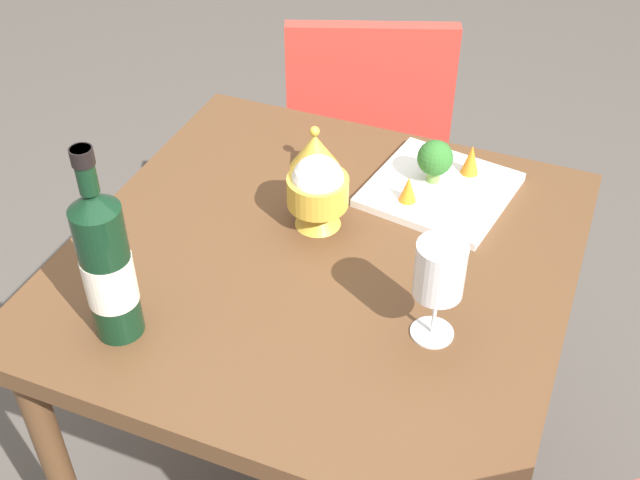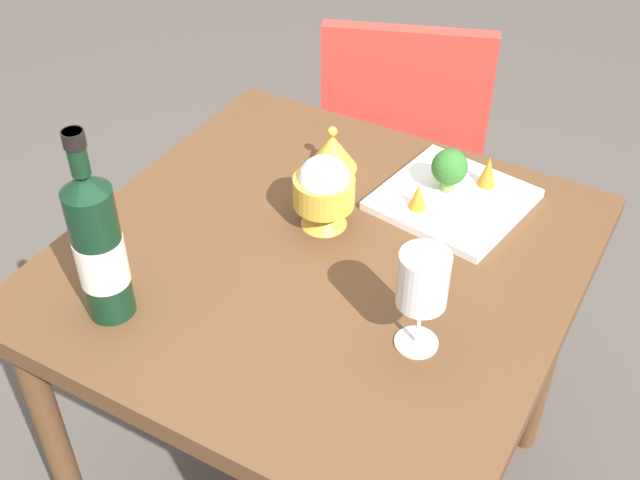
% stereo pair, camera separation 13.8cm
% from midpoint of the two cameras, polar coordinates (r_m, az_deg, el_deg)
% --- Properties ---
extents(dining_table, '(0.85, 0.85, 0.73)m').
position_cam_midpoint_polar(dining_table, '(1.46, -2.71, -3.70)').
color(dining_table, brown).
rests_on(dining_table, ground_plane).
extents(chair_near_window, '(0.51, 0.51, 0.85)m').
position_cam_midpoint_polar(chair_near_window, '(2.10, 1.46, 7.86)').
color(chair_near_window, red).
rests_on(chair_near_window, ground_plane).
extents(wine_bottle, '(0.08, 0.08, 0.34)m').
position_cam_midpoint_polar(wine_bottle, '(1.24, -17.98, -1.84)').
color(wine_bottle, black).
rests_on(wine_bottle, dining_table).
extents(wine_glass, '(0.08, 0.08, 0.18)m').
position_cam_midpoint_polar(wine_glass, '(1.18, 5.16, -2.43)').
color(wine_glass, white).
rests_on(wine_glass, dining_table).
extents(rice_bowl, '(0.11, 0.11, 0.14)m').
position_cam_midpoint_polar(rice_bowl, '(1.42, -2.95, 3.40)').
color(rice_bowl, gold).
rests_on(rice_bowl, dining_table).
extents(rice_bowl_lid, '(0.10, 0.10, 0.09)m').
position_cam_midpoint_polar(rice_bowl_lid, '(1.59, -2.88, 6.23)').
color(rice_bowl_lid, gold).
rests_on(rice_bowl_lid, dining_table).
extents(serving_plate, '(0.29, 0.29, 0.02)m').
position_cam_midpoint_polar(serving_plate, '(1.54, 5.94, 3.46)').
color(serving_plate, white).
rests_on(serving_plate, dining_table).
extents(broccoli_floret, '(0.07, 0.07, 0.09)m').
position_cam_midpoint_polar(broccoli_floret, '(1.52, 5.57, 5.64)').
color(broccoli_floret, '#729E4C').
rests_on(broccoli_floret, serving_plate).
extents(carrot_garnish_left, '(0.03, 0.03, 0.06)m').
position_cam_midpoint_polar(carrot_garnish_left, '(1.56, 8.16, 5.57)').
color(carrot_garnish_left, orange).
rests_on(carrot_garnish_left, serving_plate).
extents(carrot_garnish_right, '(0.03, 0.03, 0.05)m').
position_cam_midpoint_polar(carrot_garnish_right, '(1.48, 3.61, 3.52)').
color(carrot_garnish_right, orange).
rests_on(carrot_garnish_right, serving_plate).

